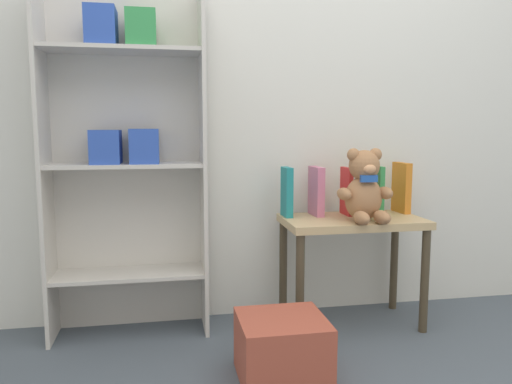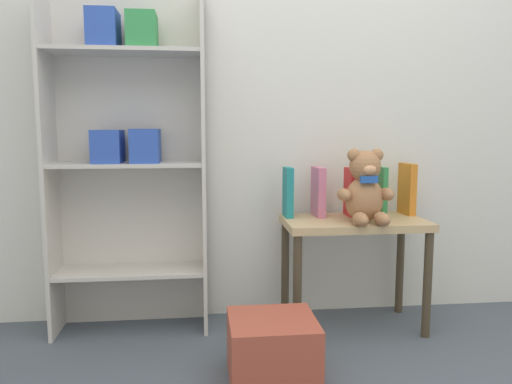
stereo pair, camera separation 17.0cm
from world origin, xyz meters
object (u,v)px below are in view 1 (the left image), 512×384
(display_table, at_px, (352,235))
(book_standing_pink, at_px, (316,191))
(book_standing_teal, at_px, (287,192))
(storage_bin, at_px, (282,349))
(teddy_bear, at_px, (365,188))
(book_standing_orange, at_px, (401,188))
(book_standing_green, at_px, (376,190))
(book_standing_red, at_px, (346,191))
(bookshelf_side, at_px, (126,146))

(display_table, distance_m, book_standing_pink, 0.28)
(book_standing_teal, bearing_deg, storage_bin, -106.62)
(teddy_bear, xyz_separation_m, book_standing_teal, (-0.33, 0.18, -0.03))
(book_standing_pink, bearing_deg, teddy_bear, -49.57)
(book_standing_pink, bearing_deg, storage_bin, -120.09)
(book_standing_orange, bearing_deg, teddy_bear, -147.68)
(book_standing_teal, bearing_deg, book_standing_orange, 0.07)
(book_standing_pink, distance_m, book_standing_green, 0.31)
(book_standing_red, relative_size, book_standing_green, 0.97)
(teddy_bear, distance_m, book_standing_teal, 0.38)
(teddy_bear, xyz_separation_m, storage_bin, (-0.49, -0.39, -0.57))
(teddy_bear, distance_m, book_standing_orange, 0.35)
(teddy_bear, bearing_deg, bookshelf_side, 168.79)
(book_standing_teal, bearing_deg, book_standing_green, -3.06)
(bookshelf_side, height_order, book_standing_teal, bookshelf_side)
(bookshelf_side, distance_m, book_standing_red, 1.09)
(book_standing_pink, height_order, book_standing_green, book_standing_green)
(display_table, bearing_deg, book_standing_green, 27.72)
(bookshelf_side, bearing_deg, teddy_bear, -11.21)
(teddy_bear, bearing_deg, book_standing_teal, 150.60)
(book_standing_teal, relative_size, book_standing_pink, 1.00)
(display_table, xyz_separation_m, storage_bin, (-0.46, -0.48, -0.33))
(book_standing_green, bearing_deg, book_standing_red, 175.00)
(book_standing_teal, relative_size, book_standing_red, 1.02)
(book_standing_red, bearing_deg, book_standing_pink, 175.30)
(teddy_bear, relative_size, book_standing_teal, 1.40)
(book_standing_teal, distance_m, storage_bin, 0.80)
(teddy_bear, bearing_deg, storage_bin, -141.39)
(book_standing_red, distance_m, storage_bin, 0.91)
(bookshelf_side, bearing_deg, book_standing_pink, -1.53)
(display_table, bearing_deg, bookshelf_side, 173.19)
(bookshelf_side, relative_size, book_standing_teal, 6.59)
(book_standing_green, bearing_deg, bookshelf_side, 176.08)
(display_table, bearing_deg, book_standing_pink, 146.05)
(bookshelf_side, xyz_separation_m, book_standing_orange, (1.37, -0.02, -0.22))
(display_table, height_order, teddy_bear, teddy_bear)
(book_standing_orange, bearing_deg, book_standing_green, -171.83)
(bookshelf_side, height_order, book_standing_orange, bookshelf_side)
(book_standing_red, height_order, book_standing_green, book_standing_green)
(book_standing_green, bearing_deg, display_table, -153.99)
(book_standing_red, relative_size, book_standing_orange, 0.93)
(bookshelf_side, bearing_deg, storage_bin, -45.00)
(bookshelf_side, height_order, display_table, bookshelf_side)
(book_standing_teal, distance_m, book_standing_green, 0.46)
(book_standing_pink, height_order, storage_bin, book_standing_pink)
(display_table, relative_size, book_standing_teal, 2.76)
(storage_bin, bearing_deg, display_table, 45.70)
(display_table, bearing_deg, storage_bin, -134.30)
(bookshelf_side, bearing_deg, book_standing_orange, -0.78)
(book_standing_green, height_order, book_standing_orange, book_standing_orange)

